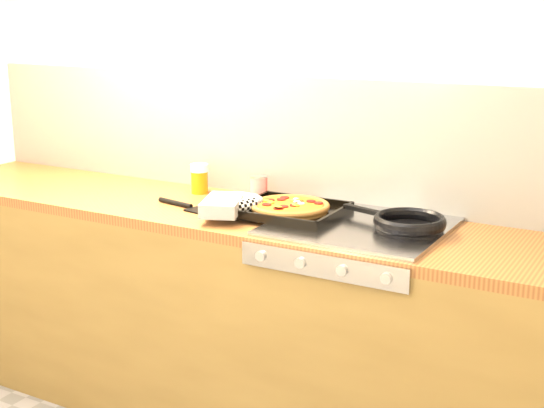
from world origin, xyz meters
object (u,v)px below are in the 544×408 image
Objects in this scene: frying_pan at (408,223)px; juice_glass at (199,178)px; pizza_on_tray at (272,207)px; tomato_can at (259,188)px.

frying_pan is 0.99m from juice_glass.
pizza_on_tray is 0.52m from frying_pan.
frying_pan is at bearing 5.41° from pizza_on_tray.
frying_pan is 0.72m from tomato_can.
tomato_can reaches higher than pizza_on_tray.
frying_pan is 4.32× the size of tomato_can.
juice_glass reaches higher than frying_pan.
pizza_on_tray is 4.94× the size of tomato_can.
frying_pan is (0.52, 0.05, -0.00)m from pizza_on_tray.
juice_glass is at bearing 157.69° from pizza_on_tray.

